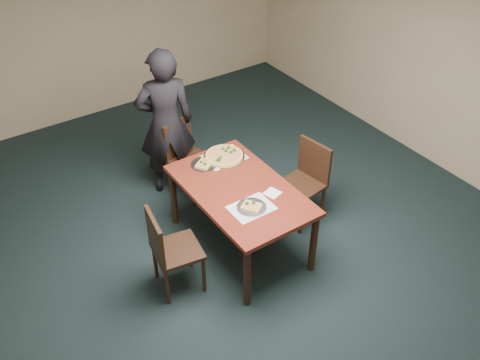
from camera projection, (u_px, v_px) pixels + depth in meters
ground at (260, 279)px, 5.26m from camera, size 8.00×8.00×0.00m
room_shell at (266, 127)px, 4.21m from camera, size 8.00×8.00×8.00m
dining_table at (240, 196)px, 5.25m from camera, size 0.90×1.50×0.75m
chair_far at (186, 153)px, 6.09m from camera, size 0.53×0.53×0.91m
chair_left at (169, 248)px, 4.87m from camera, size 0.48×0.48×0.91m
chair_right at (306, 177)px, 5.72m from camera, size 0.48×0.48×0.91m
diner at (166, 123)px, 5.91m from camera, size 0.74×0.60×1.76m
placemat_main at (224, 157)px, 5.61m from camera, size 0.42×0.32×0.00m
placemat_near at (251, 208)px, 4.96m from camera, size 0.40×0.30×0.00m
pizza_pan at (224, 155)px, 5.60m from camera, size 0.43×0.43×0.07m
slice_plate_near at (251, 207)px, 4.95m from camera, size 0.28×0.28×0.06m
slice_plate_far at (204, 164)px, 5.49m from camera, size 0.28×0.28×0.06m
napkin at (272, 193)px, 5.13m from camera, size 0.17×0.17×0.01m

